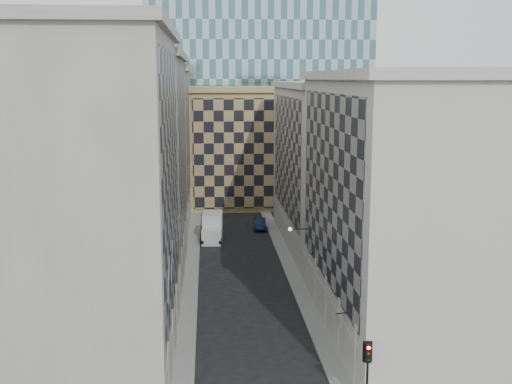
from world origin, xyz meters
TOP-DOWN VIEW (x-y plane):
  - sidewalk_west at (-5.25, 30.00)m, footprint 1.50×100.00m
  - sidewalk_east at (5.25, 30.00)m, footprint 1.50×100.00m
  - bldg_left_a at (-10.88, 11.00)m, footprint 10.80×22.80m
  - bldg_left_b at (-10.88, 33.00)m, footprint 10.80×22.80m
  - bldg_left_c at (-10.88, 55.00)m, footprint 10.80×22.80m
  - bldg_right_a at (10.88, 15.00)m, footprint 10.80×26.80m
  - bldg_right_b at (10.89, 42.00)m, footprint 10.80×28.80m
  - tan_block at (2.00, 67.90)m, footprint 16.80×14.80m
  - church_tower at (0.00, 82.00)m, footprint 7.20×7.20m
  - flagpoles_left at (-5.90, 6.00)m, footprint 0.10×6.33m
  - bracket_lamp at (4.38, 24.00)m, footprint 1.98×0.36m
  - traffic_light at (5.90, 1.08)m, footprint 0.58×0.50m
  - box_truck at (-2.92, 44.89)m, footprint 2.80×6.19m
  - dark_car at (3.50, 50.22)m, footprint 1.77×4.50m
  - shop_sign at (5.42, 7.26)m, footprint 0.86×0.75m

SIDE VIEW (x-z plane):
  - sidewalk_west at x=-5.25m, z-range 0.00..0.15m
  - sidewalk_east at x=5.25m, z-range 0.00..0.15m
  - dark_car at x=3.50m, z-range 0.00..1.46m
  - box_truck at x=-2.92m, z-range -0.22..3.11m
  - traffic_light at x=5.90m, z-range 1.15..5.76m
  - shop_sign at x=5.42m, z-range 3.41..4.25m
  - bracket_lamp at x=4.38m, z-range 6.02..6.38m
  - flagpoles_left at x=-5.90m, z-range 6.83..9.17m
  - tan_block at x=2.00m, z-range 0.04..18.84m
  - bldg_right_b at x=10.89m, z-range 0.00..19.70m
  - bldg_right_a at x=10.88m, z-range -0.03..20.67m
  - bldg_left_c at x=-10.88m, z-range -0.02..21.68m
  - bldg_left_b at x=-10.88m, z-range -0.03..22.67m
  - bldg_left_a at x=-10.88m, z-range -0.03..23.67m
  - church_tower at x=0.00m, z-range 1.20..52.70m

